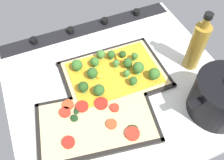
{
  "coord_description": "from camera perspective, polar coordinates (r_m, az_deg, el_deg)",
  "views": [
    {
      "loc": [
        21.74,
        45.19,
        67.85
      ],
      "look_at": [
        2.46,
        0.25,
        3.14
      ],
      "focal_mm": 38.58,
      "sensor_mm": 36.0,
      "label": 1
    }
  ],
  "objects": [
    {
      "name": "oil_bottle",
      "position": [
        0.87,
        19.46,
        7.61
      ],
      "size": [
        5.49,
        5.49,
        22.99
      ],
      "color": "olive",
      "rests_on": "ground_plane"
    },
    {
      "name": "veggie_pizza_back",
      "position": [
        0.75,
        -3.77,
        -9.64
      ],
      "size": [
        37.03,
        24.74,
        1.9
      ],
      "color": "#D3B683",
      "rests_on": "baking_tray_back"
    },
    {
      "name": "ground_plane",
      "position": [
        0.86,
        1.45,
        -1.23
      ],
      "size": [
        75.7,
        69.05,
        3.0
      ],
      "primitive_type": "cube",
      "color": "silver"
    },
    {
      "name": "baking_tray_back",
      "position": [
        0.76,
        -3.6,
        -10.07
      ],
      "size": [
        39.81,
        27.52,
        1.3
      ],
      "color": "black",
      "rests_on": "ground_plane"
    },
    {
      "name": "stove_control_panel",
      "position": [
        1.04,
        -5.69,
        12.3
      ],
      "size": [
        72.68,
        7.0,
        2.6
      ],
      "color": "black",
      "rests_on": "ground_plane"
    },
    {
      "name": "broccoli_pizza",
      "position": [
        0.84,
        0.37,
        2.0
      ],
      "size": [
        33.81,
        23.85,
        6.23
      ],
      "color": "#D3B77F",
      "rests_on": "baking_tray_front"
    },
    {
      "name": "baking_tray_front",
      "position": [
        0.86,
        0.56,
        1.25
      ],
      "size": [
        36.28,
        26.32,
        1.3
      ],
      "color": "black",
      "rests_on": "ground_plane"
    },
    {
      "name": "cooking_pot",
      "position": [
        0.8,
        24.54,
        -3.73
      ],
      "size": [
        25.24,
        18.4,
        15.77
      ],
      "color": "black",
      "rests_on": "ground_plane"
    }
  ]
}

